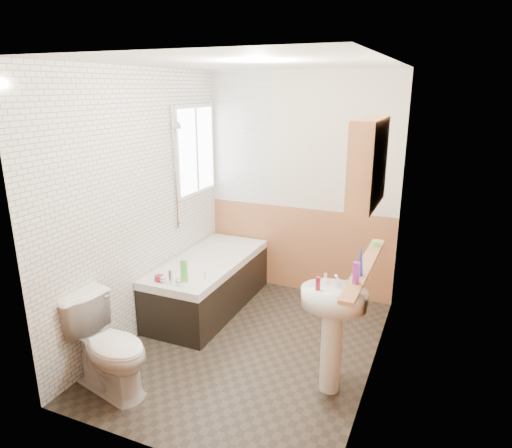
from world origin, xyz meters
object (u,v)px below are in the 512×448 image
object	(u,v)px
toilet	(109,347)
pine_shelf	(365,267)
sink	(333,319)
bathtub	(209,282)
medicine_cabinet	(368,163)

from	to	relation	value
toilet	pine_shelf	world-z (taller)	pine_shelf
pine_shelf	sink	bearing A→B (deg)	-160.02
toilet	pine_shelf	bearing A→B (deg)	-53.79
bathtub	pine_shelf	world-z (taller)	pine_shelf
bathtub	sink	world-z (taller)	sink
sink	medicine_cabinet	world-z (taller)	medicine_cabinet
toilet	sink	size ratio (longest dim) A/B	0.79
toilet	medicine_cabinet	size ratio (longest dim) A/B	1.15
bathtub	sink	distance (m)	1.82
bathtub	pine_shelf	xyz separation A→B (m)	(1.77, -0.80, 0.76)
sink	medicine_cabinet	size ratio (longest dim) A/B	1.47
toilet	medicine_cabinet	bearing A→B (deg)	-53.94
bathtub	medicine_cabinet	distance (m)	2.46
toilet	bathtub	bearing A→B (deg)	12.35
bathtub	toilet	bearing A→B (deg)	-91.11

